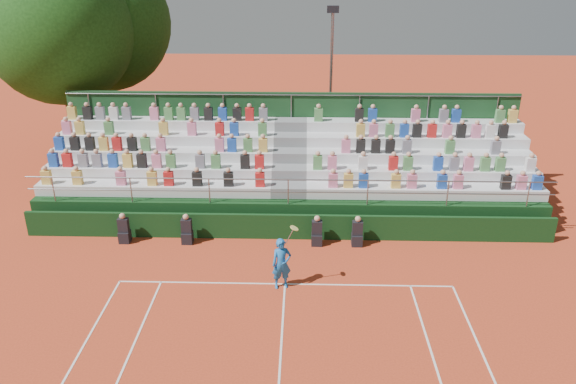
{
  "coord_description": "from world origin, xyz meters",
  "views": [
    {
      "loc": [
        0.55,
        -15.75,
        10.07
      ],
      "look_at": [
        0.0,
        3.5,
        1.8
      ],
      "focal_mm": 35.0,
      "sensor_mm": 36.0,
      "label": 1
    }
  ],
  "objects_px": {
    "tree_east": "(103,24)",
    "floodlight_mast": "(331,68)",
    "tennis_player": "(282,264)",
    "tree_west": "(59,30)"
  },
  "relations": [
    {
      "from": "tennis_player",
      "to": "floodlight_mast",
      "type": "relative_size",
      "value": 0.29
    },
    {
      "from": "tree_west",
      "to": "tree_east",
      "type": "relative_size",
      "value": 1.0
    },
    {
      "from": "floodlight_mast",
      "to": "tennis_player",
      "type": "bearing_deg",
      "value": -98.43
    },
    {
      "from": "tennis_player",
      "to": "tree_east",
      "type": "bearing_deg",
      "value": 124.55
    },
    {
      "from": "tree_east",
      "to": "floodlight_mast",
      "type": "relative_size",
      "value": 1.34
    },
    {
      "from": "tennis_player",
      "to": "tree_west",
      "type": "bearing_deg",
      "value": 133.71
    },
    {
      "from": "tree_east",
      "to": "floodlight_mast",
      "type": "height_order",
      "value": "tree_east"
    },
    {
      "from": "tennis_player",
      "to": "floodlight_mast",
      "type": "xyz_separation_m",
      "value": [
        2.07,
        14.01,
        3.58
      ]
    },
    {
      "from": "tree_east",
      "to": "floodlight_mast",
      "type": "distance_m",
      "value": 12.08
    },
    {
      "from": "tree_west",
      "to": "floodlight_mast",
      "type": "xyz_separation_m",
      "value": [
        13.03,
        2.55,
        -2.2
      ]
    }
  ]
}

